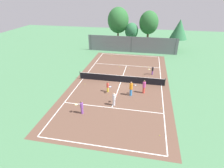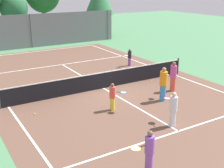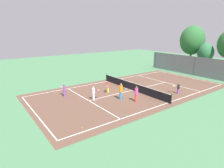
{
  "view_description": "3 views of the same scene",
  "coord_description": "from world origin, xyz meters",
  "px_view_note": "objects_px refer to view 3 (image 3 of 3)",
  "views": [
    {
      "loc": [
        3.25,
        -22.71,
        11.42
      ],
      "look_at": [
        -0.71,
        -2.67,
        0.96
      ],
      "focal_mm": 29.56,
      "sensor_mm": 36.0,
      "label": 1
    },
    {
      "loc": [
        -8.21,
        -14.56,
        5.88
      ],
      "look_at": [
        -1.02,
        -2.68,
        1.21
      ],
      "focal_mm": 47.81,
      "sensor_mm": 36.0,
      "label": 2
    },
    {
      "loc": [
        16.98,
        -15.74,
        7.32
      ],
      "look_at": [
        -0.38,
        -2.99,
        1.23
      ],
      "focal_mm": 30.25,
      "sensor_mm": 36.0,
      "label": 3
    }
  ],
  "objects_px": {
    "tennis_ball_3": "(147,90)",
    "tennis_ball_4": "(148,98)",
    "tennis_ball_2": "(167,91)",
    "tennis_ball_6": "(163,84)",
    "tennis_ball_11": "(127,115)",
    "player_1": "(64,90)",
    "player_2": "(108,87)",
    "player_3": "(94,93)",
    "player_0": "(178,88)",
    "tennis_ball_5": "(166,74)",
    "tennis_ball_1": "(180,86)",
    "tennis_ball_7": "(82,128)",
    "player_4": "(136,94)",
    "player_5": "(121,91)",
    "tennis_ball_0": "(188,88)",
    "tennis_ball_10": "(153,95)",
    "tennis_ball_8": "(155,82)",
    "tennis_ball_9": "(102,84)"
  },
  "relations": [
    {
      "from": "tennis_ball_3",
      "to": "tennis_ball_4",
      "type": "xyz_separation_m",
      "value": [
        2.02,
        -1.89,
        0.0
      ]
    },
    {
      "from": "player_4",
      "to": "tennis_ball_9",
      "type": "distance_m",
      "value": 7.97
    },
    {
      "from": "tennis_ball_2",
      "to": "tennis_ball_8",
      "type": "bearing_deg",
      "value": 149.33
    },
    {
      "from": "player_3",
      "to": "tennis_ball_1",
      "type": "xyz_separation_m",
      "value": [
        2.53,
        12.16,
        -0.77
      ]
    },
    {
      "from": "tennis_ball_2",
      "to": "player_1",
      "type": "bearing_deg",
      "value": -117.63
    },
    {
      "from": "player_4",
      "to": "tennis_ball_11",
      "type": "xyz_separation_m",
      "value": [
        2.04,
        -3.02,
        -0.85
      ]
    },
    {
      "from": "tennis_ball_1",
      "to": "tennis_ball_11",
      "type": "bearing_deg",
      "value": -77.53
    },
    {
      "from": "player_0",
      "to": "tennis_ball_4",
      "type": "relative_size",
      "value": 19.5
    },
    {
      "from": "tennis_ball_0",
      "to": "tennis_ball_10",
      "type": "xyz_separation_m",
      "value": [
        -0.76,
        -5.98,
        0.0
      ]
    },
    {
      "from": "tennis_ball_7",
      "to": "tennis_ball_11",
      "type": "xyz_separation_m",
      "value": [
        0.31,
        4.34,
        0.0
      ]
    },
    {
      "from": "player_0",
      "to": "tennis_ball_1",
      "type": "height_order",
      "value": "player_0"
    },
    {
      "from": "tennis_ball_11",
      "to": "tennis_ball_6",
      "type": "bearing_deg",
      "value": 113.75
    },
    {
      "from": "tennis_ball_2",
      "to": "tennis_ball_6",
      "type": "relative_size",
      "value": 1.0
    },
    {
      "from": "tennis_ball_3",
      "to": "tennis_ball_4",
      "type": "distance_m",
      "value": 2.76
    },
    {
      "from": "tennis_ball_6",
      "to": "tennis_ball_9",
      "type": "relative_size",
      "value": 1.0
    },
    {
      "from": "tennis_ball_0",
      "to": "tennis_ball_1",
      "type": "bearing_deg",
      "value": -170.73
    },
    {
      "from": "player_0",
      "to": "player_1",
      "type": "xyz_separation_m",
      "value": [
        -7.07,
        -11.45,
        0.1
      ]
    },
    {
      "from": "player_3",
      "to": "tennis_ball_7",
      "type": "relative_size",
      "value": 23.59
    },
    {
      "from": "tennis_ball_3",
      "to": "tennis_ball_8",
      "type": "distance_m",
      "value": 4.7
    },
    {
      "from": "player_3",
      "to": "tennis_ball_2",
      "type": "bearing_deg",
      "value": 72.46
    },
    {
      "from": "tennis_ball_4",
      "to": "tennis_ball_6",
      "type": "bearing_deg",
      "value": 114.35
    },
    {
      "from": "player_3",
      "to": "tennis_ball_2",
      "type": "height_order",
      "value": "player_3"
    },
    {
      "from": "tennis_ball_5",
      "to": "tennis_ball_6",
      "type": "xyz_separation_m",
      "value": [
        4.11,
        -5.86,
        0.0
      ]
    },
    {
      "from": "tennis_ball_8",
      "to": "player_4",
      "type": "bearing_deg",
      "value": -61.43
    },
    {
      "from": "tennis_ball_2",
      "to": "tennis_ball_3",
      "type": "xyz_separation_m",
      "value": [
        -1.81,
        -1.73,
        0.0
      ]
    },
    {
      "from": "player_1",
      "to": "player_2",
      "type": "distance_m",
      "value": 5.22
    },
    {
      "from": "tennis_ball_4",
      "to": "tennis_ball_9",
      "type": "height_order",
      "value": "same"
    },
    {
      "from": "player_1",
      "to": "player_0",
      "type": "bearing_deg",
      "value": 58.3
    },
    {
      "from": "tennis_ball_2",
      "to": "tennis_ball_10",
      "type": "height_order",
      "value": "same"
    },
    {
      "from": "tennis_ball_4",
      "to": "tennis_ball_0",
      "type": "bearing_deg",
      "value": 85.46
    },
    {
      "from": "tennis_ball_6",
      "to": "tennis_ball_11",
      "type": "xyz_separation_m",
      "value": [
        4.66,
        -10.6,
        0.0
      ]
    },
    {
      "from": "player_2",
      "to": "player_4",
      "type": "height_order",
      "value": "player_4"
    },
    {
      "from": "player_2",
      "to": "tennis_ball_5",
      "type": "xyz_separation_m",
      "value": [
        -2.33,
        14.02,
        -0.68
      ]
    },
    {
      "from": "player_3",
      "to": "player_2",
      "type": "bearing_deg",
      "value": 115.0
    },
    {
      "from": "tennis_ball_4",
      "to": "tennis_ball_5",
      "type": "bearing_deg",
      "value": 120.08
    },
    {
      "from": "tennis_ball_5",
      "to": "tennis_ball_7",
      "type": "xyz_separation_m",
      "value": [
        8.46,
        -20.8,
        0.0
      ]
    },
    {
      "from": "tennis_ball_3",
      "to": "tennis_ball_5",
      "type": "relative_size",
      "value": 1.0
    },
    {
      "from": "tennis_ball_1",
      "to": "tennis_ball_9",
      "type": "height_order",
      "value": "same"
    },
    {
      "from": "tennis_ball_6",
      "to": "tennis_ball_7",
      "type": "bearing_deg",
      "value": -73.77
    },
    {
      "from": "player_5",
      "to": "tennis_ball_0",
      "type": "relative_size",
      "value": 27.68
    },
    {
      "from": "tennis_ball_1",
      "to": "tennis_ball_10",
      "type": "bearing_deg",
      "value": -86.97
    },
    {
      "from": "tennis_ball_2",
      "to": "tennis_ball_3",
      "type": "bearing_deg",
      "value": -136.23
    },
    {
      "from": "player_4",
      "to": "player_5",
      "type": "height_order",
      "value": "player_5"
    },
    {
      "from": "tennis_ball_4",
      "to": "tennis_ball_6",
      "type": "distance_m",
      "value": 6.22
    },
    {
      "from": "player_0",
      "to": "tennis_ball_4",
      "type": "height_order",
      "value": "player_0"
    },
    {
      "from": "tennis_ball_5",
      "to": "player_2",
      "type": "bearing_deg",
      "value": -80.57
    },
    {
      "from": "player_5",
      "to": "tennis_ball_9",
      "type": "relative_size",
      "value": 27.68
    },
    {
      "from": "player_1",
      "to": "tennis_ball_1",
      "type": "xyz_separation_m",
      "value": [
        5.49,
        14.29,
        -0.74
      ]
    },
    {
      "from": "tennis_ball_5",
      "to": "tennis_ball_6",
      "type": "distance_m",
      "value": 7.16
    },
    {
      "from": "player_2",
      "to": "player_3",
      "type": "height_order",
      "value": "player_3"
    }
  ]
}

